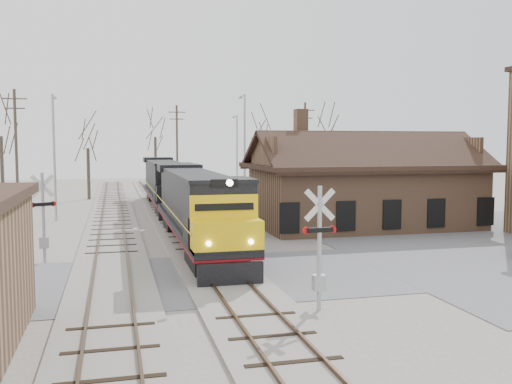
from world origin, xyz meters
TOP-DOWN VIEW (x-y plane):
  - ground at (0.00, 0.00)m, footprint 140.00×140.00m
  - road at (0.00, 0.00)m, footprint 60.00×9.00m
  - track_main at (0.00, 15.00)m, footprint 3.40×90.00m
  - track_siding at (-4.50, 15.00)m, footprint 3.40×90.00m
  - depot at (11.99, 12.00)m, footprint 15.20×9.31m
  - locomotive_lead at (0.00, 6.91)m, footprint 2.81×18.84m
  - locomotive_trailing at (0.00, 26.03)m, footprint 2.81×18.84m
  - crossbuck_near at (2.30, -5.54)m, footprint 1.20×0.32m
  - crossbuck_far at (-7.56, 4.82)m, footprint 1.13×0.58m
  - streetlight_a at (-8.44, 20.13)m, footprint 0.25×2.04m
  - streetlight_b at (6.63, 24.60)m, footprint 0.25×2.04m
  - streetlight_c at (8.20, 35.01)m, footprint 0.25×2.04m
  - utility_pole_a at (-12.22, 28.12)m, footprint 2.00×0.24m
  - utility_pole_b at (2.91, 43.45)m, footprint 2.00×0.24m
  - utility_pole_c at (14.90, 32.71)m, footprint 2.00×0.24m
  - tree_a at (-13.79, 30.44)m, footprint 4.15×4.15m
  - tree_b at (-6.76, 35.82)m, footprint 3.41×3.41m
  - tree_c at (0.55, 45.31)m, footprint 4.23×4.23m
  - tree_d at (13.06, 43.88)m, footprint 4.14×4.14m
  - tree_e at (18.10, 35.33)m, footprint 4.20×4.20m

SIDE VIEW (x-z plane):
  - ground at x=0.00m, z-range 0.00..0.00m
  - road at x=0.00m, z-range 0.00..0.03m
  - track_main at x=0.00m, z-range -0.05..0.19m
  - track_siding at x=-4.50m, z-range -0.05..0.19m
  - crossbuck_near at x=2.30m, z-range -0.14..4.06m
  - crossbuck_far at x=-7.56m, z-range -0.14..4.11m
  - locomotive_trailing at x=0.00m, z-range 0.22..4.17m
  - locomotive_lead at x=0.00m, z-range 0.11..4.29m
  - depot at x=11.99m, z-range -1.54..6.36m
  - streetlight_c at x=8.20m, z-range 0.53..9.06m
  - streetlight_a at x=-8.44m, z-range 0.54..9.66m
  - utility_pole_c at x=14.90m, z-range 0.22..10.00m
  - utility_pole_b at x=2.91m, z-range 0.23..10.21m
  - utility_pole_a at x=-12.22m, z-range 0.23..10.33m
  - streetlight_b at x=6.63m, z-range 0.54..10.32m
  - tree_b at x=-6.76m, z-range 1.76..10.12m
  - tree_d at x=13.06m, z-range 2.15..12.30m
  - tree_a at x=-13.79m, z-range 2.15..12.32m
  - tree_e at x=18.10m, z-range 2.18..12.48m
  - tree_c at x=0.55m, z-range 2.19..12.54m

